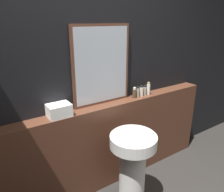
% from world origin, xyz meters
% --- Properties ---
extents(wall_back, '(8.00, 0.06, 2.50)m').
position_xyz_m(wall_back, '(0.00, 1.62, 1.25)').
color(wall_back, black).
rests_on(wall_back, ground_plane).
extents(vanity_counter, '(2.79, 0.17, 0.99)m').
position_xyz_m(vanity_counter, '(0.00, 1.50, 0.49)').
color(vanity_counter, '#512D1E').
rests_on(vanity_counter, ground_plane).
extents(pedestal_sink, '(0.45, 0.45, 0.83)m').
position_xyz_m(pedestal_sink, '(-0.02, 1.06, 0.50)').
color(pedestal_sink, white).
rests_on(pedestal_sink, ground_plane).
extents(mirror, '(0.66, 0.03, 0.82)m').
position_xyz_m(mirror, '(-0.04, 1.57, 1.40)').
color(mirror, '#563323').
rests_on(mirror, vanity_counter).
extents(towel_stack, '(0.21, 0.16, 0.12)m').
position_xyz_m(towel_stack, '(-0.55, 1.50, 1.05)').
color(towel_stack, white).
rests_on(towel_stack, vanity_counter).
extents(shampoo_bottle, '(0.04, 0.04, 0.13)m').
position_xyz_m(shampoo_bottle, '(0.35, 1.50, 1.04)').
color(shampoo_bottle, '#4C3823').
rests_on(shampoo_bottle, vanity_counter).
extents(conditioner_bottle, '(0.04, 0.04, 0.13)m').
position_xyz_m(conditioner_bottle, '(0.41, 1.50, 1.05)').
color(conditioner_bottle, gray).
rests_on(conditioner_bottle, vanity_counter).
extents(lotion_bottle, '(0.04, 0.04, 0.13)m').
position_xyz_m(lotion_bottle, '(0.46, 1.50, 1.05)').
color(lotion_bottle, beige).
rests_on(lotion_bottle, vanity_counter).
extents(body_wash_bottle, '(0.04, 0.04, 0.12)m').
position_xyz_m(body_wash_bottle, '(0.51, 1.50, 1.04)').
color(body_wash_bottle, gray).
rests_on(body_wash_bottle, vanity_counter).
extents(hand_soap_bottle, '(0.04, 0.04, 0.15)m').
position_xyz_m(hand_soap_bottle, '(0.57, 1.50, 1.06)').
color(hand_soap_bottle, white).
rests_on(hand_soap_bottle, vanity_counter).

